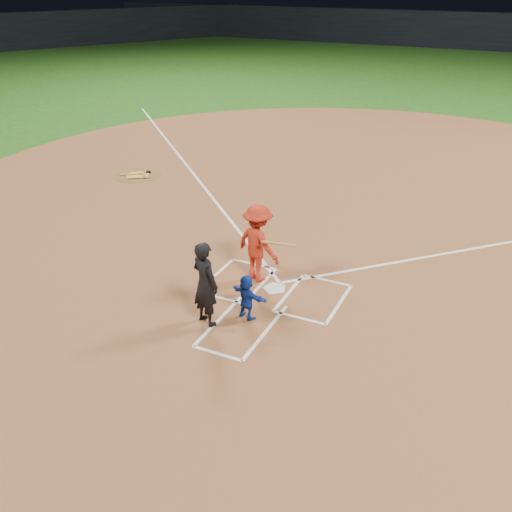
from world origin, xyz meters
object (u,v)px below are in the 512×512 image
at_px(catcher, 247,297).
at_px(umpire, 205,284).
at_px(batter_at_plate, 258,243).
at_px(on_deck_circle, 138,175).
at_px(home_plate, 275,289).

height_order(catcher, umpire, umpire).
bearing_deg(batter_at_plate, on_deck_circle, 144.94).
xyz_separation_m(home_plate, umpire, (-0.74, -1.92, 0.94)).
xyz_separation_m(catcher, umpire, (-0.69, -0.54, 0.43)).
height_order(on_deck_circle, batter_at_plate, batter_at_plate).
xyz_separation_m(home_plate, catcher, (-0.05, -1.38, 0.50)).
distance_m(home_plate, on_deck_circle, 9.51).
xyz_separation_m(on_deck_circle, umpire, (7.10, -7.29, 0.94)).
relative_size(on_deck_circle, catcher, 1.66).
bearing_deg(home_plate, umpire, 68.84).
bearing_deg(catcher, batter_at_plate, -55.06).
distance_m(umpire, batter_at_plate, 2.19).
bearing_deg(catcher, home_plate, -74.70).
relative_size(home_plate, batter_at_plate, 0.31).
distance_m(on_deck_circle, catcher, 10.32).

